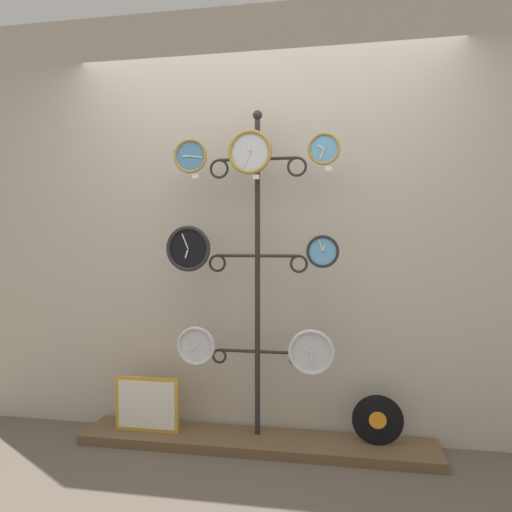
# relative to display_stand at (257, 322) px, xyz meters

# --- Properties ---
(ground_plane) EXTENTS (12.00, 12.00, 0.00)m
(ground_plane) POSITION_rel_display_stand_xyz_m (0.00, -0.41, -0.77)
(ground_plane) COLOR brown
(shop_wall) EXTENTS (4.40, 0.04, 2.80)m
(shop_wall) POSITION_rel_display_stand_xyz_m (0.00, 0.16, 0.63)
(shop_wall) COLOR #BCB2A3
(shop_wall) RESTS_ON ground_plane
(low_shelf) EXTENTS (2.20, 0.36, 0.06)m
(low_shelf) POSITION_rel_display_stand_xyz_m (0.00, -0.06, -0.74)
(low_shelf) COLOR brown
(low_shelf) RESTS_ON ground_plane
(display_stand) EXTENTS (0.63, 0.33, 2.08)m
(display_stand) POSITION_rel_display_stand_xyz_m (0.00, 0.00, 0.00)
(display_stand) COLOR #282623
(display_stand) RESTS_ON ground_plane
(clock_top_left) EXTENTS (0.22, 0.04, 0.22)m
(clock_top_left) POSITION_rel_display_stand_xyz_m (-0.40, -0.08, 1.03)
(clock_top_left) COLOR #4C84B2
(clock_top_center) EXTENTS (0.27, 0.04, 0.27)m
(clock_top_center) POSITION_rel_display_stand_xyz_m (-0.03, -0.09, 1.04)
(clock_top_center) COLOR silver
(clock_top_right) EXTENTS (0.19, 0.04, 0.19)m
(clock_top_right) POSITION_rel_display_stand_xyz_m (0.41, -0.09, 1.04)
(clock_top_right) COLOR #60A8DB
(clock_middle_left) EXTENTS (0.28, 0.04, 0.28)m
(clock_middle_left) POSITION_rel_display_stand_xyz_m (-0.41, -0.11, 0.46)
(clock_middle_left) COLOR black
(clock_middle_right) EXTENTS (0.19, 0.04, 0.19)m
(clock_middle_right) POSITION_rel_display_stand_xyz_m (0.41, -0.09, 0.44)
(clock_middle_right) COLOR #60A8DB
(clock_bottom_left) EXTENTS (0.25, 0.04, 0.25)m
(clock_bottom_left) POSITION_rel_display_stand_xyz_m (-0.37, -0.09, -0.15)
(clock_bottom_left) COLOR silver
(clock_bottom_right) EXTENTS (0.28, 0.04, 0.28)m
(clock_bottom_right) POSITION_rel_display_stand_xyz_m (0.35, -0.11, -0.15)
(clock_bottom_right) COLOR silver
(vinyl_record) EXTENTS (0.30, 0.01, 0.30)m
(vinyl_record) POSITION_rel_display_stand_xyz_m (0.73, -0.05, -0.56)
(vinyl_record) COLOR black
(vinyl_record) RESTS_ON low_shelf
(picture_frame) EXTENTS (0.42, 0.02, 0.35)m
(picture_frame) POSITION_rel_display_stand_xyz_m (-0.70, -0.09, -0.53)
(picture_frame) COLOR gold
(picture_frame) RESTS_ON low_shelf
(price_tag_upper) EXTENTS (0.04, 0.00, 0.03)m
(price_tag_upper) POSITION_rel_display_stand_xyz_m (-0.38, -0.09, 0.91)
(price_tag_upper) COLOR white
(price_tag_mid) EXTENTS (0.04, 0.00, 0.03)m
(price_tag_mid) POSITION_rel_display_stand_xyz_m (0.01, -0.09, 0.89)
(price_tag_mid) COLOR white
(price_tag_lower) EXTENTS (0.04, 0.00, 0.03)m
(price_tag_lower) POSITION_rel_display_stand_xyz_m (0.44, -0.09, 0.93)
(price_tag_lower) COLOR white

